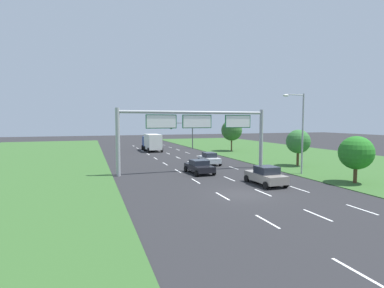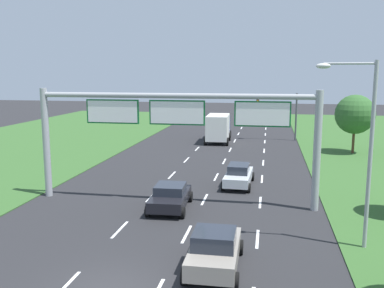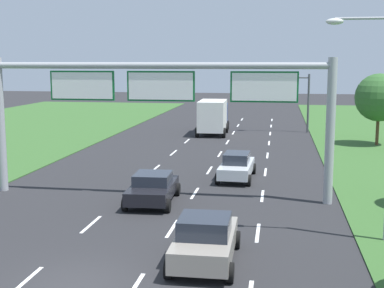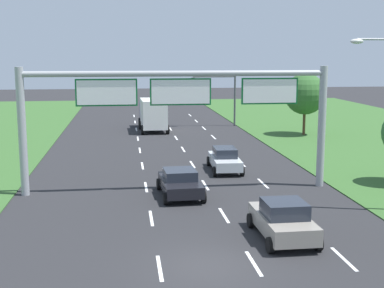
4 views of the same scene
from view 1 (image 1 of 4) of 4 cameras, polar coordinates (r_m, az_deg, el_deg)
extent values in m
plane|color=#262628|center=(23.75, 9.71, -9.43)|extent=(200.00, 200.00, 0.00)
cube|color=#335B28|center=(44.45, 27.62, -3.36)|extent=(24.00, 120.00, 0.06)
cube|color=white|center=(13.68, 28.91, -20.57)|extent=(0.14, 2.40, 0.01)
cube|color=white|center=(17.93, 14.12, -14.10)|extent=(0.14, 2.40, 0.01)
cube|color=white|center=(22.98, 5.82, -9.85)|extent=(0.14, 2.40, 0.01)
cube|color=white|center=(28.40, 0.71, -7.06)|extent=(0.14, 2.40, 0.01)
cube|color=white|center=(34.02, -2.71, -5.15)|extent=(0.14, 2.40, 0.01)
cube|color=white|center=(39.75, -5.13, -3.78)|extent=(0.14, 2.40, 0.01)
cube|color=white|center=(45.54, -6.94, -2.74)|extent=(0.14, 2.40, 0.01)
cube|color=white|center=(51.39, -8.33, -1.94)|extent=(0.14, 2.40, 0.01)
cube|color=white|center=(57.27, -9.44, -1.31)|extent=(0.14, 2.40, 0.01)
cube|color=white|center=(63.17, -10.34, -0.79)|extent=(0.14, 2.40, 0.01)
cube|color=white|center=(69.08, -11.09, -0.36)|extent=(0.14, 2.40, 0.01)
cube|color=white|center=(19.99, 22.76, -12.37)|extent=(0.14, 2.40, 0.01)
cube|color=white|center=(24.62, 13.33, -8.98)|extent=(0.14, 2.40, 0.01)
cube|color=white|center=(29.74, 7.11, -6.58)|extent=(0.14, 2.40, 0.01)
cube|color=white|center=(35.14, 2.80, -4.84)|extent=(0.14, 2.40, 0.01)
cube|color=white|center=(40.71, -0.33, -3.56)|extent=(0.14, 2.40, 0.01)
cube|color=white|center=(46.39, -2.70, -2.59)|extent=(0.14, 2.40, 0.01)
cube|color=white|center=(52.14, -4.55, -1.82)|extent=(0.14, 2.40, 0.01)
cube|color=white|center=(57.94, -6.02, -1.20)|extent=(0.14, 2.40, 0.01)
cube|color=white|center=(63.78, -7.23, -0.70)|extent=(0.14, 2.40, 0.01)
cube|color=white|center=(69.64, -8.23, -0.28)|extent=(0.14, 2.40, 0.01)
cube|color=white|center=(22.40, 29.59, -10.79)|extent=(0.14, 2.40, 0.01)
cube|color=white|center=(26.61, 19.78, -8.11)|extent=(0.14, 2.40, 0.01)
cube|color=white|center=(31.41, 12.89, -6.06)|extent=(0.14, 2.40, 0.01)
cube|color=white|center=(36.57, 7.92, -4.52)|extent=(0.14, 2.40, 0.01)
cube|color=white|center=(41.95, 4.21, -3.34)|extent=(0.14, 2.40, 0.01)
cube|color=white|center=(47.48, 1.36, -2.42)|extent=(0.14, 2.40, 0.01)
cube|color=white|center=(53.11, -0.89, -1.69)|extent=(0.14, 2.40, 0.01)
cube|color=white|center=(58.82, -2.70, -1.10)|extent=(0.14, 2.40, 0.01)
cube|color=white|center=(64.58, -4.19, -0.62)|extent=(0.14, 2.40, 0.01)
cube|color=white|center=(70.37, -5.43, -0.21)|extent=(0.14, 2.40, 0.01)
cube|color=silver|center=(39.21, 3.31, -2.95)|extent=(1.87, 4.46, 0.62)
cube|color=#232833|center=(39.15, 3.31, -2.06)|extent=(1.48, 2.04, 0.60)
cylinder|color=black|center=(40.52, 1.34, -3.15)|extent=(0.24, 0.65, 0.64)
cylinder|color=black|center=(41.09, 3.66, -3.05)|extent=(0.24, 0.65, 0.64)
cylinder|color=black|center=(37.42, 2.92, -3.79)|extent=(0.24, 0.65, 0.64)
cylinder|color=black|center=(38.04, 5.40, -3.67)|extent=(0.24, 0.65, 0.64)
cube|color=black|center=(32.41, 1.40, -4.51)|extent=(2.15, 4.32, 0.62)
cube|color=#232833|center=(32.37, 1.37, -3.50)|extent=(1.78, 1.93, 0.52)
cylinder|color=black|center=(33.53, -1.22, -4.74)|extent=(0.25, 0.65, 0.64)
cylinder|color=black|center=(34.27, 1.92, -4.55)|extent=(0.25, 0.65, 0.64)
cylinder|color=black|center=(30.65, 0.82, -5.61)|extent=(0.25, 0.65, 0.64)
cylinder|color=black|center=(31.46, 4.20, -5.36)|extent=(0.25, 0.65, 0.64)
cube|color=gray|center=(27.53, 13.80, -6.14)|extent=(1.96, 4.27, 0.70)
cube|color=#232833|center=(27.26, 14.05, -4.82)|extent=(1.71, 1.77, 0.64)
cylinder|color=black|center=(28.41, 10.37, -6.49)|extent=(0.23, 0.64, 0.64)
cylinder|color=black|center=(29.42, 13.70, -6.16)|extent=(0.23, 0.64, 0.64)
cylinder|color=black|center=(25.79, 13.89, -7.66)|extent=(0.23, 0.64, 0.64)
cylinder|color=black|center=(26.90, 17.40, -7.23)|extent=(0.23, 0.64, 0.64)
cube|color=navy|center=(59.24, -8.25, 0.40)|extent=(2.26, 2.16, 2.20)
cube|color=silver|center=(55.71, -7.46, 0.43)|extent=(2.49, 4.87, 2.75)
cylinder|color=black|center=(59.58, -9.40, -0.65)|extent=(0.30, 0.91, 0.90)
cylinder|color=black|center=(60.06, -7.28, -0.59)|extent=(0.30, 0.91, 0.90)
cylinder|color=black|center=(57.32, -9.04, -0.85)|extent=(0.30, 0.91, 0.90)
cylinder|color=black|center=(57.85, -6.69, -0.78)|extent=(0.30, 0.91, 0.90)
cylinder|color=black|center=(53.81, -8.27, -1.18)|extent=(0.30, 0.91, 0.90)
cylinder|color=black|center=(54.37, -5.78, -1.10)|extent=(0.30, 0.91, 0.90)
cylinder|color=#9EA0A5|center=(31.43, -13.94, 0.35)|extent=(0.44, 0.44, 7.00)
cylinder|color=#9EA0A5|center=(36.90, 13.03, 0.95)|extent=(0.44, 0.44, 7.00)
cylinder|color=#9EA0A5|center=(33.17, 0.64, 6.05)|extent=(16.80, 0.32, 0.32)
cube|color=#0C5B28|center=(32.08, -5.87, 4.29)|extent=(3.34, 0.12, 1.48)
cube|color=white|center=(32.01, -5.84, 4.29)|extent=(3.18, 0.01, 1.32)
cube|color=#0C5B28|center=(33.23, 0.97, 4.31)|extent=(3.39, 0.12, 1.48)
cube|color=white|center=(33.17, 1.01, 4.31)|extent=(3.23, 0.01, 1.32)
cube|color=#0C5B28|center=(35.27, 8.73, 4.27)|extent=(3.23, 0.12, 1.48)
cube|color=white|center=(35.21, 8.78, 4.27)|extent=(3.07, 0.01, 1.32)
cylinder|color=#47494F|center=(61.07, 0.09, 1.74)|extent=(0.20, 0.20, 5.60)
cylinder|color=#47494F|center=(60.30, -1.93, 4.03)|extent=(4.50, 0.14, 0.14)
cube|color=black|center=(59.69, -4.00, 3.39)|extent=(0.32, 0.36, 1.10)
sphere|color=red|center=(59.49, -3.95, 3.75)|extent=(0.22, 0.22, 0.22)
sphere|color=orange|center=(59.50, -3.95, 3.39)|extent=(0.22, 0.22, 0.22)
sphere|color=green|center=(59.50, -3.95, 3.03)|extent=(0.22, 0.22, 0.22)
cylinder|color=#9EA0A5|center=(33.55, 20.31, 1.74)|extent=(0.18, 0.18, 8.50)
cylinder|color=#9EA0A5|center=(32.94, 19.01, 8.87)|extent=(2.20, 0.10, 0.10)
ellipsoid|color=silver|center=(32.27, 17.44, 8.82)|extent=(0.64, 0.32, 0.24)
cylinder|color=#513823|center=(30.97, 28.66, -5.09)|extent=(0.32, 0.32, 1.67)
sphere|color=#257422|center=(30.73, 28.79, -1.47)|extent=(3.02, 3.02, 3.02)
cylinder|color=#513823|center=(39.80, 19.49, -2.57)|extent=(0.31, 0.31, 1.98)
sphere|color=#316B32|center=(39.61, 19.57, 0.45)|extent=(2.97, 2.97, 2.97)
cylinder|color=#513823|center=(56.32, 7.53, -0.12)|extent=(0.25, 0.25, 2.47)
sphere|color=#305E2B|center=(56.17, 7.56, 2.61)|extent=(3.86, 3.86, 3.86)
camera|label=2|loc=(18.02, 50.99, 10.14)|focal=40.00mm
camera|label=3|loc=(17.93, 53.74, 6.35)|focal=50.00mm
camera|label=4|loc=(8.67, 59.46, 15.99)|focal=50.00mm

